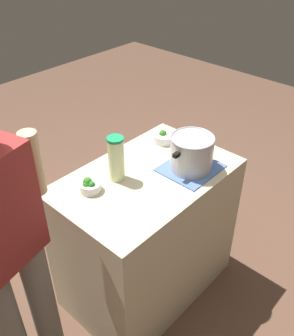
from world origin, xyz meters
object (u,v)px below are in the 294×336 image
Objects in this scene: broccoli_bowl_front at (164,137)px; broccoli_bowl_center at (90,186)px; person_cook at (8,254)px; cooking_pot at (192,152)px; lemonade_pitcher at (116,159)px.

broccoli_bowl_front is 0.65m from broccoli_bowl_center.
broccoli_bowl_front is at bearing -175.76° from person_cook.
cooking_pot is 0.60m from broccoli_bowl_center.
cooking_pot is 0.43m from lemonade_pitcher.
person_cook reaches higher than lemonade_pitcher.
person_cook is (0.70, 0.02, -0.16)m from lemonade_pitcher.
cooking_pot is 2.73× the size of broccoli_bowl_center.
lemonade_pitcher is 0.49m from broccoli_bowl_front.
lemonade_pitcher is at bearing -178.35° from person_cook.
broccoli_bowl_center is (0.18, -0.02, -0.10)m from lemonade_pitcher.
broccoli_bowl_center is 0.53m from person_cook.
lemonade_pitcher is 2.24× the size of broccoli_bowl_center.
lemonade_pitcher reaches higher than cooking_pot.
broccoli_bowl_center is at bearing 3.78° from broccoli_bowl_front.
lemonade_pitcher is at bearing 8.02° from broccoli_bowl_front.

